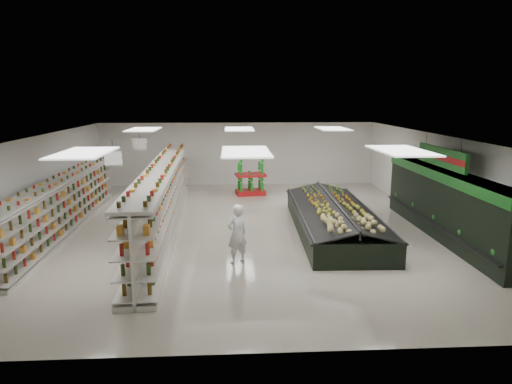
{
  "coord_description": "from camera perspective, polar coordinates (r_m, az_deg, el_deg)",
  "views": [
    {
      "loc": [
        -0.39,
        -15.4,
        4.54
      ],
      "look_at": [
        0.51,
        0.33,
        1.2
      ],
      "focal_mm": 32.0,
      "sensor_mm": 36.0,
      "label": 1
    }
  ],
  "objects": [
    {
      "name": "shopper_background",
      "position": [
        21.01,
        -12.48,
        1.6
      ],
      "size": [
        0.62,
        0.9,
        1.74
      ],
      "primitive_type": "imported",
      "rotation": [
        0.0,
        0.0,
        1.45
      ],
      "color": "#98875D",
      "rests_on": "floor"
    },
    {
      "name": "gondola_left",
      "position": [
        16.82,
        -22.97,
        -1.75
      ],
      "size": [
        0.99,
        10.49,
        1.82
      ],
      "rotation": [
        0.0,
        0.0,
        0.02
      ],
      "color": "silver",
      "rests_on": "floor"
    },
    {
      "name": "aisle_sign_far",
      "position": [
        17.83,
        -14.34,
        5.82
      ],
      "size": [
        0.52,
        0.06,
        0.75
      ],
      "color": "white",
      "rests_on": "ceiling"
    },
    {
      "name": "floor",
      "position": [
        16.06,
        -1.74,
        -4.48
      ],
      "size": [
        16.0,
        16.0,
        0.0
      ],
      "primitive_type": "plane",
      "color": "beige",
      "rests_on": "ground"
    },
    {
      "name": "wall_front",
      "position": [
        7.98,
        -0.23,
        -9.68
      ],
      "size": [
        14.0,
        0.02,
        3.2
      ],
      "primitive_type": "cube",
      "color": "white",
      "rests_on": "floor"
    },
    {
      "name": "soda_endcap",
      "position": [
        21.24,
        -0.69,
        1.95
      ],
      "size": [
        1.48,
        1.1,
        1.76
      ],
      "rotation": [
        0.0,
        0.0,
        0.13
      ],
      "color": "red",
      "rests_on": "floor"
    },
    {
      "name": "produce_island",
      "position": [
        15.74,
        9.69,
        -3.14
      ],
      "size": [
        2.83,
        7.27,
        1.07
      ],
      "rotation": [
        0.0,
        0.0,
        -0.03
      ],
      "color": "black",
      "rests_on": "floor"
    },
    {
      "name": "wall_right",
      "position": [
        17.34,
        22.04,
        1.3
      ],
      "size": [
        0.02,
        16.0,
        3.2
      ],
      "primitive_type": "cube",
      "color": "white",
      "rests_on": "floor"
    },
    {
      "name": "aisle_sign_near",
      "position": [
        13.95,
        -17.42,
        4.03
      ],
      "size": [
        0.52,
        0.06,
        0.75
      ],
      "color": "white",
      "rests_on": "ceiling"
    },
    {
      "name": "gondola_center",
      "position": [
        16.08,
        -11.43,
        -0.95
      ],
      "size": [
        1.41,
        12.82,
        2.22
      ],
      "rotation": [
        0.0,
        0.0,
        0.04
      ],
      "color": "silver",
      "rests_on": "floor"
    },
    {
      "name": "produce_wall_case",
      "position": [
        15.88,
        22.67,
        -0.98
      ],
      "size": [
        0.93,
        8.0,
        2.2
      ],
      "color": "black",
      "rests_on": "floor"
    },
    {
      "name": "shopper_main",
      "position": [
        12.52,
        -2.38,
        -5.26
      ],
      "size": [
        0.73,
        0.65,
        1.68
      ],
      "primitive_type": "imported",
      "rotation": [
        0.0,
        0.0,
        3.66
      ],
      "color": "white",
      "rests_on": "floor"
    },
    {
      "name": "wall_left",
      "position": [
        17.02,
        -26.05,
        0.77
      ],
      "size": [
        0.02,
        16.0,
        3.2
      ],
      "primitive_type": "cube",
      "color": "white",
      "rests_on": "floor"
    },
    {
      "name": "hortifruti_banner",
      "position": [
        15.52,
        22.14,
        4.07
      ],
      "size": [
        0.12,
        3.2,
        0.95
      ],
      "color": "#1D6D23",
      "rests_on": "ceiling"
    },
    {
      "name": "wall_back",
      "position": [
        23.59,
        -2.29,
        4.78
      ],
      "size": [
        14.0,
        0.02,
        3.2
      ],
      "primitive_type": "cube",
      "color": "white",
      "rests_on": "floor"
    },
    {
      "name": "ceiling",
      "position": [
        15.47,
        -1.81,
        6.97
      ],
      "size": [
        14.0,
        16.0,
        0.02
      ],
      "primitive_type": "cube",
      "color": "white",
      "rests_on": "wall_back"
    }
  ]
}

